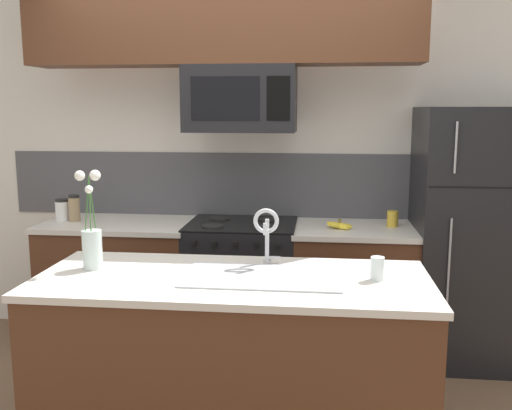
% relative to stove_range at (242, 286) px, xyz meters
% --- Properties ---
extents(ground_plane, '(10.00, 10.00, 0.00)m').
position_rel_stove_range_xyz_m(ground_plane, '(-0.00, -0.90, -0.46)').
color(ground_plane, brown).
extents(rear_partition, '(5.20, 0.10, 2.60)m').
position_rel_stove_range_xyz_m(rear_partition, '(0.30, 0.38, 0.84)').
color(rear_partition, silver).
rests_on(rear_partition, ground).
extents(splash_band, '(3.66, 0.01, 0.48)m').
position_rel_stove_range_xyz_m(splash_band, '(-0.00, 0.32, 0.69)').
color(splash_band, '#4C4C51').
rests_on(splash_band, rear_partition).
extents(back_counter_left, '(1.07, 0.65, 0.91)m').
position_rel_stove_range_xyz_m(back_counter_left, '(-0.90, 0.00, -0.01)').
color(back_counter_left, '#4C2B19').
rests_on(back_counter_left, ground).
extents(back_counter_right, '(0.84, 0.65, 0.91)m').
position_rel_stove_range_xyz_m(back_counter_right, '(0.79, 0.00, -0.01)').
color(back_counter_right, '#4C2B19').
rests_on(back_counter_right, ground).
extents(stove_range, '(0.76, 0.64, 0.93)m').
position_rel_stove_range_xyz_m(stove_range, '(0.00, 0.00, 0.00)').
color(stove_range, black).
rests_on(stove_range, ground).
extents(microwave, '(0.74, 0.40, 0.44)m').
position_rel_stove_range_xyz_m(microwave, '(0.00, -0.02, 1.32)').
color(microwave, black).
extents(upper_cabinet_band, '(2.62, 0.34, 0.60)m').
position_rel_stove_range_xyz_m(upper_cabinet_band, '(-0.12, -0.05, 1.84)').
color(upper_cabinet_band, '#4C2B19').
extents(refrigerator, '(0.79, 0.74, 1.73)m').
position_rel_stove_range_xyz_m(refrigerator, '(1.59, 0.02, 0.40)').
color(refrigerator, black).
rests_on(refrigerator, ground).
extents(storage_jar_tall, '(0.10, 0.10, 0.16)m').
position_rel_stove_range_xyz_m(storage_jar_tall, '(-1.32, 0.01, 0.53)').
color(storage_jar_tall, silver).
rests_on(storage_jar_tall, back_counter_left).
extents(storage_jar_medium, '(0.08, 0.08, 0.19)m').
position_rel_stove_range_xyz_m(storage_jar_medium, '(-1.22, -0.01, 0.54)').
color(storage_jar_medium, '#997F5B').
rests_on(storage_jar_medium, back_counter_left).
extents(banana_bunch, '(0.19, 0.12, 0.07)m').
position_rel_stove_range_xyz_m(banana_bunch, '(0.68, -0.06, 0.47)').
color(banana_bunch, yellow).
rests_on(banana_bunch, back_counter_right).
extents(coffee_tin, '(0.08, 0.08, 0.11)m').
position_rel_stove_range_xyz_m(coffee_tin, '(1.05, 0.05, 0.50)').
color(coffee_tin, gold).
rests_on(coffee_tin, back_counter_right).
extents(island_counter, '(1.92, 0.80, 0.91)m').
position_rel_stove_range_xyz_m(island_counter, '(0.12, -1.25, -0.01)').
color(island_counter, '#4C2B19').
rests_on(island_counter, ground).
extents(kitchen_sink, '(0.76, 0.42, 0.16)m').
position_rel_stove_range_xyz_m(kitchen_sink, '(0.27, -1.25, 0.38)').
color(kitchen_sink, '#ADAFB5').
rests_on(kitchen_sink, island_counter).
extents(sink_faucet, '(0.14, 0.14, 0.31)m').
position_rel_stove_range_xyz_m(sink_faucet, '(0.27, -1.04, 0.65)').
color(sink_faucet, '#B7BABF').
rests_on(sink_faucet, island_counter).
extents(drinking_glass, '(0.07, 0.07, 0.11)m').
position_rel_stove_range_xyz_m(drinking_glass, '(0.82, -1.23, 0.51)').
color(drinking_glass, silver).
rests_on(drinking_glass, island_counter).
extents(flower_vase, '(0.12, 0.19, 0.50)m').
position_rel_stove_range_xyz_m(flower_vase, '(-0.61, -1.19, 0.59)').
color(flower_vase, silver).
rests_on(flower_vase, island_counter).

